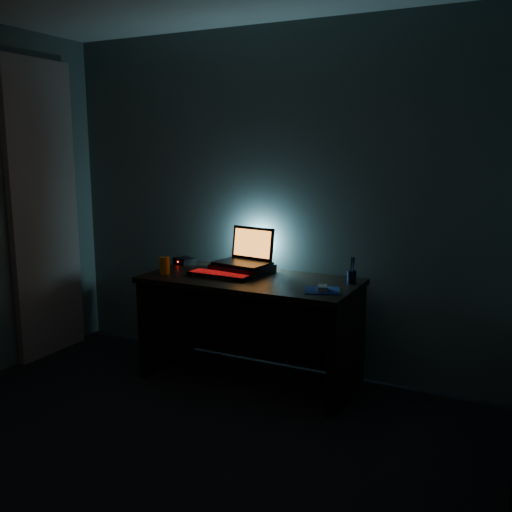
{
  "coord_description": "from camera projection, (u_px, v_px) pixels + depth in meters",
  "views": [
    {
      "loc": [
        1.76,
        -1.82,
        1.64
      ],
      "look_at": [
        0.07,
        1.57,
        0.92
      ],
      "focal_mm": 40.0,
      "sensor_mm": 36.0,
      "label": 1
    }
  ],
  "objects": [
    {
      "name": "juice_glass",
      "position": [
        164.0,
        265.0,
        4.07
      ],
      "size": [
        0.09,
        0.09,
        0.12
      ],
      "primitive_type": "cylinder",
      "rotation": [
        0.0,
        0.0,
        0.34
      ],
      "color": "#D46A0B",
      "rests_on": "desk"
    },
    {
      "name": "laptop",
      "position": [
        246.0,
        255.0,
        4.15
      ],
      "size": [
        0.41,
        0.33,
        0.26
      ],
      "rotation": [
        0.0,
        0.0,
        -0.15
      ],
      "color": "black",
      "rests_on": "riser"
    },
    {
      "name": "pen_cup",
      "position": [
        352.0,
        277.0,
        3.79
      ],
      "size": [
        0.07,
        0.07,
        0.09
      ],
      "primitive_type": "cylinder",
      "rotation": [
        0.0,
        0.0,
        0.15
      ],
      "color": "black",
      "rests_on": "desk"
    },
    {
      "name": "router",
      "position": [
        184.0,
        261.0,
        4.43
      ],
      "size": [
        0.18,
        0.17,
        0.05
      ],
      "rotation": [
        0.0,
        0.0,
        -0.38
      ],
      "color": "black",
      "rests_on": "desk"
    },
    {
      "name": "riser",
      "position": [
        242.0,
        268.0,
        4.13
      ],
      "size": [
        0.44,
        0.36,
        0.06
      ],
      "primitive_type": "cube",
      "rotation": [
        0.0,
        0.0,
        -0.15
      ],
      "color": "black",
      "rests_on": "desk"
    },
    {
      "name": "room",
      "position": [
        78.0,
        240.0,
        2.44
      ],
      "size": [
        3.5,
        4.0,
        2.5
      ],
      "color": "black",
      "rests_on": "ground"
    },
    {
      "name": "desk",
      "position": [
        254.0,
        312.0,
        4.05
      ],
      "size": [
        1.5,
        0.7,
        0.75
      ],
      "color": "black",
      "rests_on": "ground"
    },
    {
      "name": "mousepad",
      "position": [
        322.0,
        291.0,
        3.6
      ],
      "size": [
        0.28,
        0.26,
        0.0
      ],
      "primitive_type": "cube",
      "rotation": [
        0.0,
        0.0,
        0.36
      ],
      "color": "navy",
      "rests_on": "desk"
    },
    {
      "name": "mouse",
      "position": [
        322.0,
        288.0,
        3.6
      ],
      "size": [
        0.09,
        0.11,
        0.03
      ],
      "primitive_type": "cube",
      "rotation": [
        0.0,
        0.0,
        0.36
      ],
      "color": "gray",
      "rests_on": "mousepad"
    },
    {
      "name": "curtain",
      "position": [
        44.0,
        211.0,
        4.46
      ],
      "size": [
        0.06,
        0.65,
        2.3
      ],
      "primitive_type": "cube",
      "color": "#A8A086",
      "rests_on": "ground"
    },
    {
      "name": "keyboard",
      "position": [
        220.0,
        275.0,
        3.99
      ],
      "size": [
        0.47,
        0.16,
        0.03
      ],
      "rotation": [
        0.0,
        0.0,
        -0.04
      ],
      "color": "black",
      "rests_on": "desk"
    }
  ]
}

